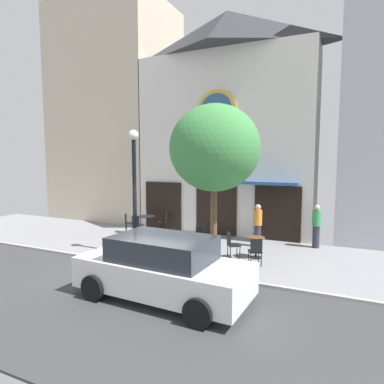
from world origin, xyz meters
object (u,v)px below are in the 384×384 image
object	(u,v)px
cafe_chair_right_end	(128,222)
cafe_chair_by_entrance	(231,243)
street_lamp	(135,192)
cafe_chair_near_tree	(137,224)
cafe_table_leftmost	(188,243)
cafe_chair_under_awning	(164,220)
cafe_table_center_left	(147,220)
pedestrian_green	(316,226)
cafe_chair_curbside	(180,248)
street_tree	(214,148)
cafe_table_near_curb	(256,244)
pedestrian_orange	(258,225)
cafe_chair_near_lamp	(256,250)
cafe_chair_facing_wall	(199,237)
cafe_chair_corner	(171,239)
parked_car_white	(163,268)

from	to	relation	value
cafe_chair_right_end	cafe_chair_by_entrance	distance (m)	5.82
street_lamp	cafe_chair_near_tree	size ratio (longest dim) A/B	4.93
cafe_table_leftmost	cafe_chair_by_entrance	xyz separation A→B (m)	(1.40, 0.56, 0.01)
cafe_chair_under_awning	cafe_chair_by_entrance	distance (m)	5.02
cafe_chair_by_entrance	street_lamp	bearing A→B (deg)	-162.17
cafe_table_center_left	pedestrian_green	world-z (taller)	pedestrian_green
cafe_chair_curbside	street_lamp	bearing A→B (deg)	171.00
cafe_chair_near_tree	cafe_chair_by_entrance	size ratio (longest dim) A/B	1.00
street_tree	cafe_chair_near_tree	bearing A→B (deg)	148.50
cafe_table_center_left	cafe_table_near_curb	xyz separation A→B (m)	(5.66, -1.92, -0.08)
cafe_chair_near_tree	cafe_table_leftmost	bearing A→B (deg)	-30.01
cafe_chair_under_awning	pedestrian_orange	xyz separation A→B (m)	(4.68, -0.89, 0.33)
cafe_table_near_curb	cafe_chair_under_awning	bearing A→B (deg)	154.39
cafe_table_near_curb	cafe_table_leftmost	bearing A→B (deg)	-157.23
cafe_chair_near_lamp	cafe_chair_by_entrance	bearing A→B (deg)	153.31
cafe_chair_facing_wall	cafe_chair_curbside	distance (m)	1.66
cafe_chair_corner	street_tree	bearing A→B (deg)	-28.40
street_lamp	cafe_table_leftmost	distance (m)	2.59
parked_car_white	street_tree	bearing A→B (deg)	80.23
cafe_chair_curbside	cafe_chair_by_entrance	bearing A→B (deg)	46.28
cafe_table_center_left	street_lamp	bearing A→B (deg)	-63.89
cafe_table_near_curb	parked_car_white	world-z (taller)	parked_car_white
cafe_chair_right_end	pedestrian_orange	world-z (taller)	pedestrian_orange
cafe_chair_facing_wall	street_lamp	bearing A→B (deg)	-144.90
cafe_table_leftmost	cafe_table_near_curb	size ratio (longest dim) A/B	1.05
street_tree	cafe_chair_facing_wall	xyz separation A→B (m)	(-1.25, 1.78, -3.21)
cafe_chair_right_end	cafe_chair_near_tree	xyz separation A→B (m)	(0.67, -0.25, 0.00)
cafe_chair_right_end	parked_car_white	size ratio (longest dim) A/B	0.21
cafe_chair_facing_wall	pedestrian_green	world-z (taller)	pedestrian_green
cafe_chair_right_end	pedestrian_green	world-z (taller)	pedestrian_green
cafe_chair_curbside	cafe_chair_by_entrance	distance (m)	1.88
cafe_table_near_curb	cafe_chair_near_lamp	bearing A→B (deg)	-77.15
street_lamp	cafe_chair_near_lamp	size ratio (longest dim) A/B	4.93
cafe_table_leftmost	cafe_chair_curbside	size ratio (longest dim) A/B	0.86
cafe_chair_facing_wall	cafe_table_near_curb	bearing A→B (deg)	1.38
cafe_chair_corner	cafe_table_near_curb	bearing A→B (deg)	13.63
cafe_chair_corner	pedestrian_orange	size ratio (longest dim) A/B	0.54
cafe_table_center_left	cafe_chair_corner	xyz separation A→B (m)	(2.72, -2.63, -0.03)
cafe_table_near_curb	cafe_chair_facing_wall	world-z (taller)	cafe_chair_facing_wall
cafe_table_leftmost	cafe_chair_facing_wall	xyz separation A→B (m)	(0.06, 0.86, 0.01)
pedestrian_green	cafe_chair_facing_wall	bearing A→B (deg)	-149.12
street_lamp	cafe_table_center_left	bearing A→B (deg)	116.11
street_lamp	cafe_chair_curbside	bearing A→B (deg)	-9.00
cafe_table_leftmost	cafe_chair_curbside	distance (m)	0.80
cafe_table_center_left	cafe_chair_by_entrance	size ratio (longest dim) A/B	0.86
pedestrian_green	parked_car_white	bearing A→B (deg)	-115.24
parked_car_white	cafe_chair_near_tree	bearing A→B (deg)	129.42
cafe_chair_near_tree	parked_car_white	world-z (taller)	parked_car_white
cafe_table_leftmost	parked_car_white	distance (m)	3.44
cafe_table_center_left	pedestrian_orange	distance (m)	5.38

